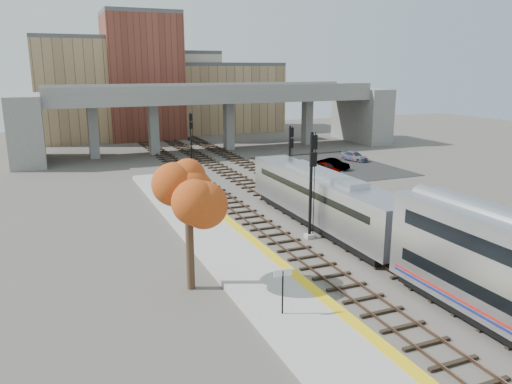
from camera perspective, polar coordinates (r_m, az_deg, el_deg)
name	(u,v)px	position (r m, az deg, el deg)	size (l,w,h in m)	color
ground	(368,263)	(31.96, 12.70, -7.94)	(160.00, 160.00, 0.00)	#47423D
platform	(261,279)	(28.54, 0.56, -9.94)	(4.50, 60.00, 0.35)	#9E9E99
yellow_strip	(291,271)	(29.21, 4.03, -9.00)	(0.70, 60.00, 0.01)	yellow
tracks	(291,209)	(42.52, 4.03, -1.95)	(10.70, 95.00, 0.25)	black
overpass	(215,110)	(72.76, -4.73, 9.31)	(54.00, 12.00, 9.50)	slate
buildings_far	(157,90)	(92.53, -11.21, 11.39)	(43.00, 21.00, 20.60)	tan
parking_lot	(330,166)	(61.92, 8.40, 2.96)	(14.00, 18.00, 0.04)	black
locomotive	(323,198)	(37.69, 7.62, -0.67)	(3.02, 19.05, 4.10)	#A8AAB2
signal_mast_near	(311,186)	(34.66, 6.33, 0.71)	(0.60, 0.64, 7.54)	#9E9E99
signal_mast_mid	(290,162)	(46.60, 3.89, 3.39)	(0.60, 0.64, 6.59)	#9E9E99
signal_mast_far	(191,140)	(63.12, -7.43, 5.94)	(0.60, 0.64, 6.31)	#9E9E99
station_sign	(283,282)	(23.86, 3.07, -10.23)	(0.90, 0.13, 2.27)	black
tree	(188,193)	(26.30, -7.77, -0.11)	(3.60, 3.60, 7.28)	#382619
car_a	(327,168)	(57.08, 8.06, 2.71)	(1.50, 3.72, 1.27)	#99999E
car_b	(333,164)	(59.80, 8.83, 3.18)	(1.32, 3.78, 1.25)	#99999E
car_c	(354,156)	(65.83, 11.15, 4.03)	(1.61, 3.95, 1.15)	#99999E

